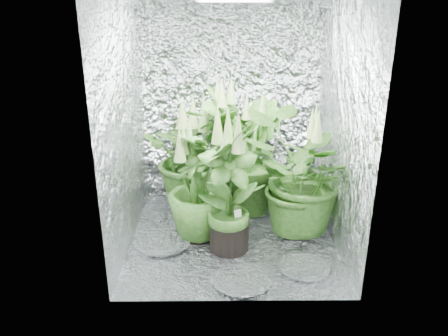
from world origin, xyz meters
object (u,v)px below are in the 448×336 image
at_px(plant_b, 225,150).
at_px(plant_d, 198,188).
at_px(circulation_fan, 293,188).
at_px(plant_e, 301,176).
at_px(plant_f, 229,189).
at_px(plant_a, 195,156).
at_px(plant_c, 252,159).

relative_size(plant_b, plant_d, 1.26).
distance_m(plant_b, circulation_fan, 0.75).
distance_m(plant_e, plant_f, 0.61).
bearing_deg(plant_f, plant_d, 141.55).
xyz_separation_m(plant_a, plant_e, (0.86, -0.49, 0.00)).
bearing_deg(plant_f, plant_c, 71.80).
height_order(plant_a, plant_e, plant_a).
bearing_deg(plant_c, plant_f, -108.20).
height_order(plant_d, plant_e, plant_e).
bearing_deg(plant_d, plant_f, -38.45).
xyz_separation_m(plant_c, circulation_fan, (0.39, 0.14, -0.34)).
xyz_separation_m(plant_b, plant_f, (0.02, -0.71, -0.06)).
distance_m(plant_a, circulation_fan, 0.96).
distance_m(plant_a, plant_c, 0.51).
distance_m(plant_a, plant_f, 0.78).
bearing_deg(plant_f, plant_e, 22.34).
bearing_deg(plant_e, plant_b, 141.18).
xyz_separation_m(plant_e, plant_f, (-0.57, -0.23, -0.00)).
bearing_deg(circulation_fan, plant_a, -174.18).
bearing_deg(plant_a, plant_b, -4.12).
relative_size(plant_d, plant_e, 0.88).
height_order(plant_a, plant_f, plant_f).
bearing_deg(plant_e, plant_a, 150.15).
bearing_deg(plant_a, plant_c, -9.17).
bearing_deg(plant_d, plant_e, 2.98).
distance_m(plant_d, plant_e, 0.81).
distance_m(plant_b, plant_e, 0.76).
xyz_separation_m(plant_e, circulation_fan, (0.04, 0.55, -0.34)).
bearing_deg(circulation_fan, plant_e, -91.74).
relative_size(plant_b, plant_c, 1.12).
height_order(plant_c, circulation_fan, plant_c).
xyz_separation_m(plant_b, plant_d, (-0.22, -0.52, -0.13)).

